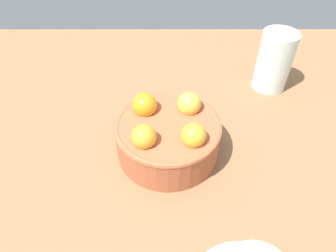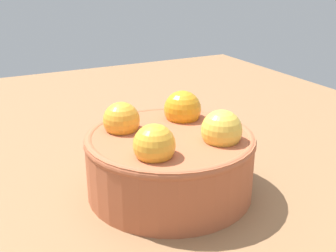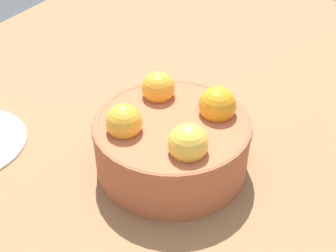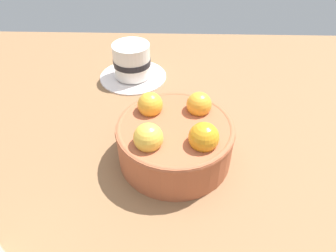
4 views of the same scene
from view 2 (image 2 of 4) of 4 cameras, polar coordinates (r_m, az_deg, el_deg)
ground_plane at (r=44.27cm, az=0.24°, el=-10.48°), size 112.23×88.03×3.19cm
terracotta_bowl at (r=41.73cm, az=0.29°, el=-4.10°), size 16.56×16.56×9.10cm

